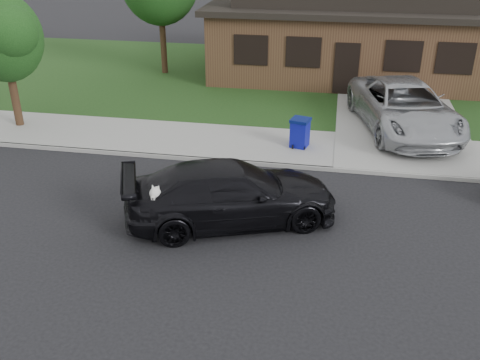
# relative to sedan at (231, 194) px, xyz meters

# --- Properties ---
(ground) EXTENTS (120.00, 120.00, 0.00)m
(ground) POSITION_rel_sedan_xyz_m (-1.30, -0.12, -0.76)
(ground) COLOR black
(ground) RESTS_ON ground
(sidewalk) EXTENTS (60.00, 3.00, 0.12)m
(sidewalk) POSITION_rel_sedan_xyz_m (-1.30, 4.88, -0.70)
(sidewalk) COLOR gray
(sidewalk) RESTS_ON ground
(curb) EXTENTS (60.00, 0.12, 0.12)m
(curb) POSITION_rel_sedan_xyz_m (-1.30, 3.38, -0.70)
(curb) COLOR gray
(curb) RESTS_ON ground
(lawn) EXTENTS (60.00, 13.00, 0.13)m
(lawn) POSITION_rel_sedan_xyz_m (-1.30, 12.88, -0.70)
(lawn) COLOR #193814
(lawn) RESTS_ON ground
(driveway) EXTENTS (4.50, 13.00, 0.14)m
(driveway) POSITION_rel_sedan_xyz_m (4.70, 9.88, -0.69)
(driveway) COLOR gray
(driveway) RESTS_ON ground
(sedan) EXTENTS (5.65, 3.87, 1.52)m
(sedan) POSITION_rel_sedan_xyz_m (0.00, 0.00, 0.00)
(sedan) COLOR black
(sedan) RESTS_ON ground
(minivan) EXTENTS (4.08, 6.47, 1.66)m
(minivan) POSITION_rel_sedan_xyz_m (4.72, 6.97, 0.21)
(minivan) COLOR #AAADB1
(minivan) RESTS_ON driveway
(recycling_bin) EXTENTS (0.70, 0.70, 0.95)m
(recycling_bin) POSITION_rel_sedan_xyz_m (1.31, 4.86, -0.16)
(recycling_bin) COLOR #0D1190
(recycling_bin) RESTS_ON sidewalk
(house) EXTENTS (12.60, 8.60, 4.65)m
(house) POSITION_rel_sedan_xyz_m (2.70, 14.88, 1.37)
(house) COLOR #422B1C
(house) RESTS_ON ground
(tree_2) EXTENTS (2.73, 2.60, 4.59)m
(tree_2) POSITION_rel_sedan_xyz_m (-8.68, 4.99, 2.51)
(tree_2) COLOR #332114
(tree_2) RESTS_ON ground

